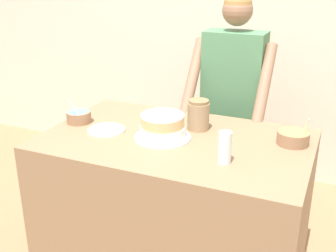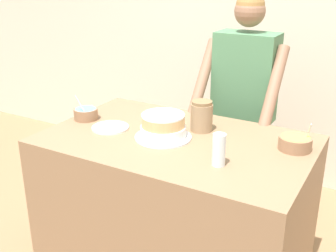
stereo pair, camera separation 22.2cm
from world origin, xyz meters
name	(u,v)px [view 2 (the right image)]	position (x,y,z in m)	size (l,w,h in m)	color
wall_back	(269,26)	(0.00, 2.01, 1.30)	(10.00, 0.05, 2.60)	beige
counter	(176,209)	(0.00, 0.45, 0.44)	(1.43, 0.90, 0.88)	#8C6B4C
person_baker	(244,93)	(0.11, 1.18, 0.97)	(0.54, 0.46, 1.62)	#2D2D38
cake	(163,127)	(-0.06, 0.42, 0.95)	(0.31, 0.31, 0.14)	silver
frosting_bowl_yellow	(295,142)	(0.59, 0.62, 0.92)	(0.17, 0.17, 0.15)	#936B4C
frosting_bowl_blue	(86,113)	(-0.62, 0.45, 0.92)	(0.14, 0.14, 0.16)	#936B4C
drinking_glass	(219,150)	(0.33, 0.26, 0.96)	(0.06, 0.06, 0.16)	silver
ceramic_plate	(110,128)	(-0.40, 0.39, 0.89)	(0.21, 0.21, 0.01)	white
stoneware_jar	(202,116)	(0.07, 0.62, 0.97)	(0.12, 0.12, 0.17)	#9E7F5B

